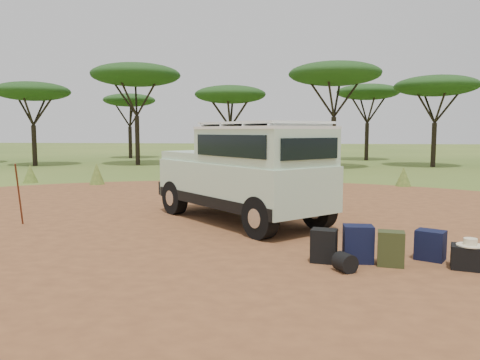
# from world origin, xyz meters

# --- Properties ---
(ground) EXTENTS (140.00, 140.00, 0.00)m
(ground) POSITION_xyz_m (0.00, 0.00, 0.00)
(ground) COLOR #466624
(ground) RESTS_ON ground
(dirt_clearing) EXTENTS (23.00, 23.00, 0.01)m
(dirt_clearing) POSITION_xyz_m (0.00, 0.00, 0.00)
(dirt_clearing) COLOR #975A31
(dirt_clearing) RESTS_ON ground
(grass_fringe) EXTENTS (36.60, 1.60, 0.90)m
(grass_fringe) POSITION_xyz_m (0.12, 8.67, 0.40)
(grass_fringe) COLOR #466624
(grass_fringe) RESTS_ON ground
(acacia_treeline) EXTENTS (46.70, 13.20, 6.26)m
(acacia_treeline) POSITION_xyz_m (0.75, 19.81, 4.87)
(acacia_treeline) COLOR black
(acacia_treeline) RESTS_ON ground
(safari_vehicle) EXTENTS (4.61, 4.73, 2.33)m
(safari_vehicle) POSITION_xyz_m (0.69, 1.33, 1.12)
(safari_vehicle) COLOR silver
(safari_vehicle) RESTS_ON ground
(walking_staff) EXTENTS (0.27, 0.57, 1.43)m
(walking_staff) POSITION_xyz_m (-4.24, 0.21, 0.72)
(walking_staff) COLOR maroon
(walking_staff) RESTS_ON ground
(backpack_black) EXTENTS (0.46, 0.38, 0.55)m
(backpack_black) POSITION_xyz_m (2.32, -1.90, 0.27)
(backpack_black) COLOR black
(backpack_black) RESTS_ON ground
(backpack_navy) EXTENTS (0.47, 0.34, 0.61)m
(backpack_navy) POSITION_xyz_m (2.87, -1.84, 0.31)
(backpack_navy) COLOR #101733
(backpack_navy) RESTS_ON ground
(backpack_olive) EXTENTS (0.45, 0.35, 0.56)m
(backpack_olive) POSITION_xyz_m (3.36, -1.99, 0.28)
(backpack_olive) COLOR #39401D
(backpack_olive) RESTS_ON ground
(duffel_navy) EXTENTS (0.55, 0.51, 0.50)m
(duffel_navy) POSITION_xyz_m (4.08, -1.56, 0.25)
(duffel_navy) COLOR #101733
(duffel_navy) RESTS_ON ground
(hard_case) EXTENTS (0.61, 0.50, 0.37)m
(hard_case) POSITION_xyz_m (4.53, -2.03, 0.19)
(hard_case) COLOR black
(hard_case) RESTS_ON ground
(stuff_sack) EXTENTS (0.40, 0.40, 0.29)m
(stuff_sack) POSITION_xyz_m (2.61, -2.39, 0.15)
(stuff_sack) COLOR black
(stuff_sack) RESTS_ON ground
(safari_hat) EXTENTS (0.40, 0.40, 0.12)m
(safari_hat) POSITION_xyz_m (4.53, -2.03, 0.42)
(safari_hat) COLOR beige
(safari_hat) RESTS_ON hard_case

